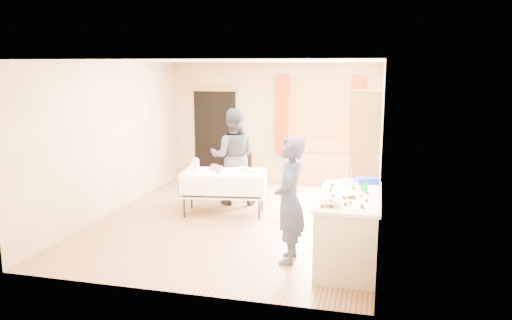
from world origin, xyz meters
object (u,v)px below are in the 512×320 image
(chair, at_px, (239,183))
(girl, at_px, (290,200))
(party_table, at_px, (224,189))
(woman, at_px, (233,157))
(counter, at_px, (348,229))
(cabinet, at_px, (365,150))

(chair, height_order, girl, girl)
(party_table, xyz_separation_m, chair, (-0.03, 1.00, -0.14))
(party_table, bearing_deg, woman, 83.60)
(party_table, height_order, chair, chair)
(girl, bearing_deg, counter, 95.44)
(cabinet, bearing_deg, girl, -107.04)
(cabinet, height_order, woman, cabinet)
(counter, xyz_separation_m, woman, (-2.25, 2.38, 0.43))
(cabinet, xyz_separation_m, girl, (-0.85, -2.79, -0.23))
(party_table, bearing_deg, chair, 82.64)
(chair, relative_size, woman, 0.59)
(party_table, distance_m, woman, 0.81)
(cabinet, height_order, chair, cabinet)
(cabinet, xyz_separation_m, chair, (-2.35, 0.04, -0.74))
(woman, bearing_deg, chair, -102.54)
(chair, bearing_deg, cabinet, 3.65)
(counter, height_order, girl, girl)
(cabinet, height_order, party_table, cabinet)
(counter, relative_size, woman, 0.93)
(chair, distance_m, girl, 3.24)
(chair, height_order, woman, woman)
(party_table, height_order, woman, woman)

